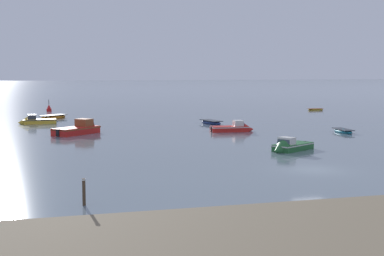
% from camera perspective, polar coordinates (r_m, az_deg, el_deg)
% --- Properties ---
extents(ground_plane, '(800.00, 800.00, 0.00)m').
position_cam_1_polar(ground_plane, '(41.88, 12.53, -4.29)').
color(ground_plane, slate).
extents(rowboat_moored_0, '(1.63, 3.98, 0.61)m').
position_cam_1_polar(rowboat_moored_0, '(67.89, 15.54, -0.32)').
color(rowboat_moored_0, '#197084').
rests_on(rowboat_moored_0, ground).
extents(rowboat_moored_1, '(3.10, 1.08, 0.49)m').
position_cam_1_polar(rowboat_moored_1, '(105.02, 12.81, 1.89)').
color(rowboat_moored_1, gold).
rests_on(rowboat_moored_1, ground).
extents(motorboat_moored_0, '(5.47, 2.25, 2.03)m').
position_cam_1_polar(motorboat_moored_0, '(66.81, 4.64, -0.10)').
color(motorboat_moored_0, red).
rests_on(motorboat_moored_0, ground).
extents(rowboat_moored_3, '(2.54, 4.69, 0.70)m').
position_cam_1_polar(rowboat_moored_3, '(76.37, 2.02, 0.59)').
color(rowboat_moored_3, navy).
rests_on(rowboat_moored_3, ground).
extents(rowboat_moored_4, '(4.66, 4.31, 0.75)m').
position_cam_1_polar(rowboat_moored_4, '(87.81, -14.32, 1.12)').
color(rowboat_moored_4, orange).
rests_on(rowboat_moored_4, ground).
extents(motorboat_moored_1, '(5.32, 4.18, 1.96)m').
position_cam_1_polar(motorboat_moored_1, '(51.09, 10.03, -2.06)').
color(motorboat_moored_1, '#23602D').
rests_on(motorboat_moored_1, ground).
extents(motorboat_moored_2, '(5.27, 2.06, 1.96)m').
position_cam_1_polar(motorboat_moored_2, '(79.32, -16.22, 0.63)').
color(motorboat_moored_2, gold).
rests_on(motorboat_moored_2, ground).
extents(motorboat_moored_3, '(6.54, 6.28, 2.56)m').
position_cam_1_polar(motorboat_moored_3, '(65.80, -11.40, -0.22)').
color(motorboat_moored_3, red).
rests_on(motorboat_moored_3, ground).
extents(channel_buoy, '(0.90, 0.90, 2.30)m').
position_cam_1_polar(channel_buoy, '(103.66, -14.74, 1.97)').
color(channel_buoy, red).
rests_on(channel_buoy, ground).
extents(mooring_post_near, '(0.22, 0.22, 1.67)m').
position_cam_1_polar(mooring_post_near, '(30.66, -11.25, -6.65)').
color(mooring_post_near, '#443323').
rests_on(mooring_post_near, ground).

